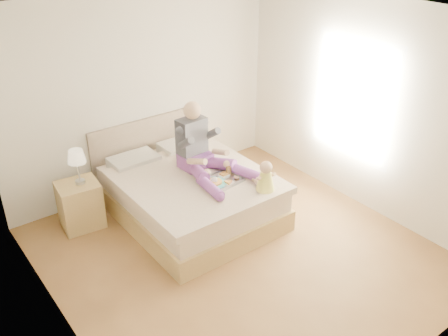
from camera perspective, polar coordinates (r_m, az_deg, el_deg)
room at (r=5.15m, az=2.63°, el=3.99°), size 4.02×4.22×2.71m
bed at (r=6.44m, az=-4.24°, el=-2.71°), size 1.70×2.18×1.00m
nightstand at (r=6.44m, az=-16.10°, el=-4.06°), size 0.53×0.48×0.60m
lamp at (r=6.14m, az=-16.51°, el=1.07°), size 0.22×0.22×0.44m
adult at (r=6.20m, az=-2.57°, el=1.93°), size 0.76×1.10×0.90m
tray at (r=6.04m, az=-0.43°, el=-1.31°), size 0.51×0.42×0.14m
baby at (r=5.85m, az=4.72°, el=-1.14°), size 0.24×0.33×0.37m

